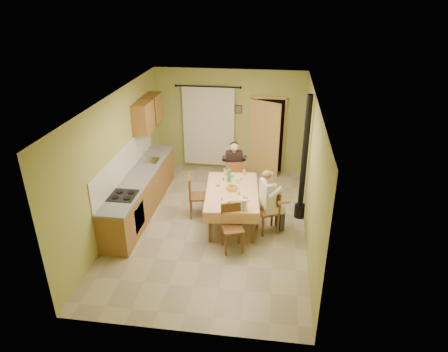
# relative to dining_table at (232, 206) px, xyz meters

# --- Properties ---
(floor) EXTENTS (4.00, 6.00, 0.01)m
(floor) POSITION_rel_dining_table_xyz_m (-0.41, -0.21, -0.38)
(floor) COLOR tan
(floor) RESTS_ON ground
(room_shell) EXTENTS (4.04, 6.04, 2.82)m
(room_shell) POSITION_rel_dining_table_xyz_m (-0.41, -0.21, 1.44)
(room_shell) COLOR tan
(room_shell) RESTS_ON ground
(kitchen_run) EXTENTS (0.64, 3.64, 1.56)m
(kitchen_run) POSITION_rel_dining_table_xyz_m (-2.11, 0.19, 0.10)
(kitchen_run) COLOR olive
(kitchen_run) RESTS_ON ground
(upper_cabinets) EXTENTS (0.35, 1.40, 0.70)m
(upper_cabinets) POSITION_rel_dining_table_xyz_m (-2.23, 1.49, 1.57)
(upper_cabinets) COLOR olive
(upper_cabinets) RESTS_ON room_shell
(curtain) EXTENTS (1.70, 0.07, 2.22)m
(curtain) POSITION_rel_dining_table_xyz_m (-0.96, 2.69, 0.88)
(curtain) COLOR black
(curtain) RESTS_ON ground
(doorway) EXTENTS (0.96, 0.42, 2.15)m
(doorway) POSITION_rel_dining_table_xyz_m (0.62, 2.68, 0.67)
(doorway) COLOR black
(doorway) RESTS_ON ground
(dining_table) EXTENTS (1.30, 1.97, 0.76)m
(dining_table) POSITION_rel_dining_table_xyz_m (0.00, 0.00, 0.00)
(dining_table) COLOR #EDAF7B
(dining_table) RESTS_ON ground
(tableware) EXTENTS (0.89, 1.59, 0.33)m
(tableware) POSITION_rel_dining_table_xyz_m (0.04, -0.09, 0.44)
(tableware) COLOR white
(tableware) RESTS_ON dining_table
(chair_far) EXTENTS (0.50, 0.50, 1.00)m
(chair_far) POSITION_rel_dining_table_xyz_m (-0.08, 1.13, -0.09)
(chair_far) COLOR brown
(chair_far) RESTS_ON ground
(chair_near) EXTENTS (0.50, 0.50, 0.95)m
(chair_near) POSITION_rel_dining_table_xyz_m (0.13, -1.02, -0.09)
(chair_near) COLOR brown
(chair_near) RESTS_ON ground
(chair_right) EXTENTS (0.51, 0.51, 0.94)m
(chair_right) POSITION_rel_dining_table_xyz_m (0.81, -0.28, -0.09)
(chair_right) COLOR brown
(chair_right) RESTS_ON ground
(chair_left) EXTENTS (0.48, 0.48, 0.97)m
(chair_left) POSITION_rel_dining_table_xyz_m (-0.78, 0.16, -0.09)
(chair_left) COLOR brown
(chair_left) RESTS_ON ground
(man_far) EXTENTS (0.62, 0.53, 1.39)m
(man_far) POSITION_rel_dining_table_xyz_m (-0.08, 1.15, 0.50)
(man_far) COLOR black
(man_far) RESTS_ON chair_far
(man_right) EXTENTS (0.60, 0.65, 1.39)m
(man_right) POSITION_rel_dining_table_xyz_m (0.80, -0.29, 0.50)
(man_right) COLOR silver
(man_right) RESTS_ON chair_right
(stove_flue) EXTENTS (0.24, 0.24, 2.80)m
(stove_flue) POSITION_rel_dining_table_xyz_m (1.49, 0.39, 0.65)
(stove_flue) COLOR black
(stove_flue) RESTS_ON ground
(picture_back) EXTENTS (0.19, 0.03, 0.23)m
(picture_back) POSITION_rel_dining_table_xyz_m (-0.16, 2.76, 1.37)
(picture_back) COLOR black
(picture_back) RESTS_ON room_shell
(picture_right) EXTENTS (0.03, 0.31, 0.21)m
(picture_right) POSITION_rel_dining_table_xyz_m (1.56, 0.99, 1.47)
(picture_right) COLOR brown
(picture_right) RESTS_ON room_shell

